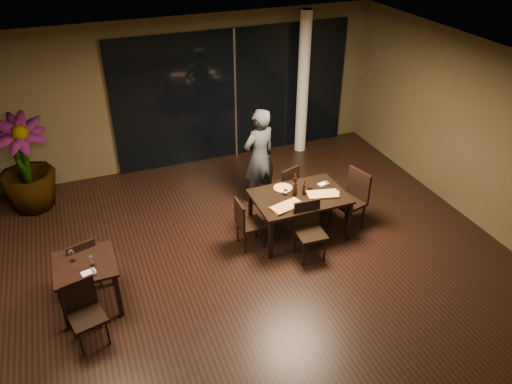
# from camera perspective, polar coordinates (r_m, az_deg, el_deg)

# --- Properties ---
(ground) EXTENTS (8.00, 8.00, 0.00)m
(ground) POSITION_cam_1_polar(r_m,az_deg,el_deg) (7.61, 0.51, -9.66)
(ground) COLOR black
(ground) RESTS_ON ground
(wall_back) EXTENTS (8.00, 0.10, 3.00)m
(wall_back) POSITION_cam_1_polar(r_m,az_deg,el_deg) (10.22, -8.05, 11.17)
(wall_back) COLOR #484026
(wall_back) RESTS_ON ground
(wall_right) EXTENTS (0.10, 8.00, 3.00)m
(wall_right) POSITION_cam_1_polar(r_m,az_deg,el_deg) (8.88, 25.74, 4.99)
(wall_right) COLOR #484026
(wall_right) RESTS_ON ground
(ceiling) EXTENTS (8.00, 8.00, 0.04)m
(ceiling) POSITION_cam_1_polar(r_m,az_deg,el_deg) (6.06, 0.64, 12.35)
(ceiling) COLOR silver
(ceiling) RESTS_ON wall_back
(window_panel) EXTENTS (5.00, 0.06, 2.70)m
(window_panel) POSITION_cam_1_polar(r_m,az_deg,el_deg) (10.45, -2.46, 11.03)
(window_panel) COLOR black
(window_panel) RESTS_ON ground
(column) EXTENTS (0.24, 0.24, 3.00)m
(column) POSITION_cam_1_polar(r_m,az_deg,el_deg) (10.64, 5.39, 12.17)
(column) COLOR white
(column) RESTS_ON ground
(main_table) EXTENTS (1.50, 1.00, 0.75)m
(main_table) POSITION_cam_1_polar(r_m,az_deg,el_deg) (8.12, 5.00, -0.84)
(main_table) COLOR black
(main_table) RESTS_ON ground
(side_table) EXTENTS (0.80, 0.80, 0.75)m
(side_table) POSITION_cam_1_polar(r_m,az_deg,el_deg) (7.13, -18.86, -8.52)
(side_table) COLOR black
(side_table) RESTS_ON ground
(chair_main_far) EXTENTS (0.51, 0.51, 0.87)m
(chair_main_far) POSITION_cam_1_polar(r_m,az_deg,el_deg) (8.86, 3.46, 0.79)
(chair_main_far) COLOR black
(chair_main_far) RESTS_ON ground
(chair_main_near) EXTENTS (0.45, 0.45, 0.93)m
(chair_main_near) POSITION_cam_1_polar(r_m,az_deg,el_deg) (7.77, 6.04, -3.99)
(chair_main_near) COLOR black
(chair_main_near) RESTS_ON ground
(chair_main_left) EXTENTS (0.41, 0.41, 0.86)m
(chair_main_left) POSITION_cam_1_polar(r_m,az_deg,el_deg) (7.91, -1.15, -3.39)
(chair_main_left) COLOR black
(chair_main_left) RESTS_ON ground
(chair_main_right) EXTENTS (0.58, 0.58, 1.03)m
(chair_main_right) POSITION_cam_1_polar(r_m,az_deg,el_deg) (8.51, 10.97, -0.51)
(chair_main_right) COLOR black
(chair_main_right) RESTS_ON ground
(chair_side_far) EXTENTS (0.50, 0.50, 0.87)m
(chair_side_far) POSITION_cam_1_polar(r_m,az_deg,el_deg) (7.54, -19.27, -7.51)
(chair_side_far) COLOR black
(chair_side_far) RESTS_ON ground
(chair_side_near) EXTENTS (0.50, 0.50, 0.89)m
(chair_side_near) POSITION_cam_1_polar(r_m,az_deg,el_deg) (6.75, -19.03, -12.59)
(chair_side_near) COLOR black
(chair_side_near) RESTS_ON ground
(diner) EXTENTS (0.71, 0.58, 1.81)m
(diner) POSITION_cam_1_polar(r_m,az_deg,el_deg) (8.87, 0.37, 4.02)
(diner) COLOR #2E3033
(diner) RESTS_ON ground
(potted_plant) EXTENTS (1.08, 1.08, 1.74)m
(potted_plant) POSITION_cam_1_polar(r_m,az_deg,el_deg) (9.59, -25.00, 2.83)
(potted_plant) COLOR #194D1A
(potted_plant) RESTS_ON ground
(pizza_board_left) EXTENTS (0.57, 0.35, 0.01)m
(pizza_board_left) POSITION_cam_1_polar(r_m,az_deg,el_deg) (7.77, 3.55, -1.73)
(pizza_board_left) COLOR #422B15
(pizza_board_left) RESTS_ON main_table
(pizza_board_right) EXTENTS (0.54, 0.36, 0.01)m
(pizza_board_right) POSITION_cam_1_polar(r_m,az_deg,el_deg) (8.12, 7.63, -0.35)
(pizza_board_right) COLOR #472616
(pizza_board_right) RESTS_ON main_table
(oblong_pizza_left) EXTENTS (0.53, 0.34, 0.02)m
(oblong_pizza_left) POSITION_cam_1_polar(r_m,az_deg,el_deg) (7.76, 3.55, -1.63)
(oblong_pizza_left) COLOR maroon
(oblong_pizza_left) RESTS_ON pizza_board_left
(oblong_pizza_right) EXTENTS (0.52, 0.34, 0.02)m
(oblong_pizza_right) POSITION_cam_1_polar(r_m,az_deg,el_deg) (8.11, 7.63, -0.26)
(oblong_pizza_right) COLOR maroon
(oblong_pizza_right) RESTS_ON pizza_board_right
(round_pizza) EXTENTS (0.30, 0.30, 0.01)m
(round_pizza) POSITION_cam_1_polar(r_m,az_deg,el_deg) (8.24, 3.10, 0.44)
(round_pizza) COLOR #B83D14
(round_pizza) RESTS_ON main_table
(bottle_a) EXTENTS (0.07, 0.07, 0.32)m
(bottle_a) POSITION_cam_1_polar(r_m,az_deg,el_deg) (7.99, 4.48, 0.58)
(bottle_a) COLOR black
(bottle_a) RESTS_ON main_table
(bottle_b) EXTENTS (0.06, 0.06, 0.27)m
(bottle_b) POSITION_cam_1_polar(r_m,az_deg,el_deg) (8.04, 5.55, 0.52)
(bottle_b) COLOR black
(bottle_b) RESTS_ON main_table
(bottle_c) EXTENTS (0.07, 0.07, 0.34)m
(bottle_c) POSITION_cam_1_polar(r_m,az_deg,el_deg) (8.10, 4.44, 1.10)
(bottle_c) COLOR black
(bottle_c) RESTS_ON main_table
(tumbler_left) EXTENTS (0.07, 0.07, 0.08)m
(tumbler_left) POSITION_cam_1_polar(r_m,az_deg,el_deg) (8.06, 3.40, -0.05)
(tumbler_left) COLOR white
(tumbler_left) RESTS_ON main_table
(tumbler_right) EXTENTS (0.08, 0.08, 0.10)m
(tumbler_right) POSITION_cam_1_polar(r_m,az_deg,el_deg) (8.26, 6.19, 0.67)
(tumbler_right) COLOR white
(tumbler_right) RESTS_ON main_table
(napkin_near) EXTENTS (0.20, 0.16, 0.01)m
(napkin_near) POSITION_cam_1_polar(r_m,az_deg,el_deg) (8.23, 8.84, -0.00)
(napkin_near) COLOR white
(napkin_near) RESTS_ON main_table
(napkin_far) EXTENTS (0.20, 0.14, 0.01)m
(napkin_far) POSITION_cam_1_polar(r_m,az_deg,el_deg) (8.43, 7.69, 0.95)
(napkin_far) COLOR white
(napkin_far) RESTS_ON main_table
(wine_glass_a) EXTENTS (0.08, 0.08, 0.18)m
(wine_glass_a) POSITION_cam_1_polar(r_m,az_deg,el_deg) (7.09, -20.31, -6.85)
(wine_glass_a) COLOR white
(wine_glass_a) RESTS_ON side_table
(wine_glass_b) EXTENTS (0.07, 0.07, 0.16)m
(wine_glass_b) POSITION_cam_1_polar(r_m,az_deg,el_deg) (6.93, -18.30, -7.47)
(wine_glass_b) COLOR white
(wine_glass_b) RESTS_ON side_table
(side_napkin) EXTENTS (0.20, 0.15, 0.01)m
(side_napkin) POSITION_cam_1_polar(r_m,az_deg,el_deg) (6.87, -18.60, -8.72)
(side_napkin) COLOR silver
(side_napkin) RESTS_ON side_table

